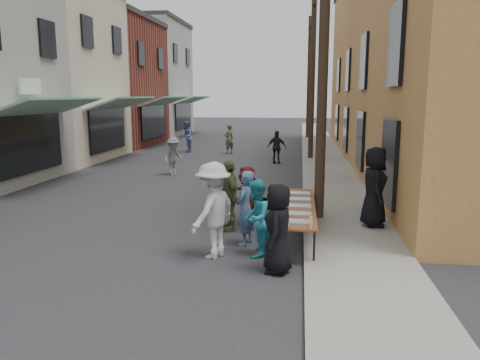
% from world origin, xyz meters
% --- Properties ---
extents(ground, '(120.00, 120.00, 0.00)m').
position_xyz_m(ground, '(0.00, 0.00, 0.00)').
color(ground, '#28282B').
rests_on(ground, ground).
extents(sidewalk, '(2.20, 60.00, 0.10)m').
position_xyz_m(sidewalk, '(5.00, 15.00, 0.05)').
color(sidewalk, gray).
rests_on(sidewalk, ground).
extents(storefront_row, '(8.00, 37.00, 9.00)m').
position_xyz_m(storefront_row, '(-10.00, 14.96, 4.12)').
color(storefront_row, maroon).
rests_on(storefront_row, ground).
extents(building_ochre, '(10.00, 28.00, 10.00)m').
position_xyz_m(building_ochre, '(11.10, 14.00, 5.00)').
color(building_ochre, '#A8783C').
rests_on(building_ochre, ground).
extents(utility_pole_near, '(0.26, 0.26, 9.00)m').
position_xyz_m(utility_pole_near, '(4.30, 3.00, 4.50)').
color(utility_pole_near, '#2D2116').
rests_on(utility_pole_near, ground).
extents(utility_pole_mid, '(0.26, 0.26, 9.00)m').
position_xyz_m(utility_pole_mid, '(4.30, 15.00, 4.50)').
color(utility_pole_mid, '#2D2116').
rests_on(utility_pole_mid, ground).
extents(utility_pole_far, '(0.26, 0.26, 9.00)m').
position_xyz_m(utility_pole_far, '(4.30, 27.00, 4.50)').
color(utility_pole_far, '#2D2116').
rests_on(utility_pole_far, ground).
extents(serving_table, '(0.70, 4.00, 0.75)m').
position_xyz_m(serving_table, '(3.80, 1.47, 0.71)').
color(serving_table, brown).
rests_on(serving_table, ground).
extents(catering_tray_sausage, '(0.50, 0.33, 0.08)m').
position_xyz_m(catering_tray_sausage, '(3.80, -0.18, 0.79)').
color(catering_tray_sausage, maroon).
rests_on(catering_tray_sausage, serving_table).
extents(catering_tray_foil_b, '(0.50, 0.33, 0.08)m').
position_xyz_m(catering_tray_foil_b, '(3.80, 0.47, 0.79)').
color(catering_tray_foil_b, '#B2B2B7').
rests_on(catering_tray_foil_b, serving_table).
extents(catering_tray_buns, '(0.50, 0.33, 0.08)m').
position_xyz_m(catering_tray_buns, '(3.80, 1.17, 0.79)').
color(catering_tray_buns, tan).
rests_on(catering_tray_buns, serving_table).
extents(catering_tray_foil_d, '(0.50, 0.33, 0.08)m').
position_xyz_m(catering_tray_foil_d, '(3.80, 1.87, 0.79)').
color(catering_tray_foil_d, '#B2B2B7').
rests_on(catering_tray_foil_d, serving_table).
extents(catering_tray_buns_end, '(0.50, 0.33, 0.08)m').
position_xyz_m(catering_tray_buns_end, '(3.80, 2.57, 0.79)').
color(catering_tray_buns_end, tan).
rests_on(catering_tray_buns_end, serving_table).
extents(condiment_jar_a, '(0.07, 0.07, 0.08)m').
position_xyz_m(condiment_jar_a, '(3.58, -0.48, 0.79)').
color(condiment_jar_a, '#A57F26').
rests_on(condiment_jar_a, serving_table).
extents(condiment_jar_b, '(0.07, 0.07, 0.08)m').
position_xyz_m(condiment_jar_b, '(3.58, -0.38, 0.79)').
color(condiment_jar_b, '#A57F26').
rests_on(condiment_jar_b, serving_table).
extents(condiment_jar_c, '(0.07, 0.07, 0.08)m').
position_xyz_m(condiment_jar_c, '(3.58, -0.28, 0.79)').
color(condiment_jar_c, '#A57F26').
rests_on(condiment_jar_c, serving_table).
extents(cup_stack, '(0.08, 0.08, 0.12)m').
position_xyz_m(cup_stack, '(4.00, -0.43, 0.81)').
color(cup_stack, tan).
rests_on(cup_stack, serving_table).
extents(guest_front_a, '(0.61, 0.87, 1.69)m').
position_xyz_m(guest_front_a, '(3.40, -0.83, 0.85)').
color(guest_front_a, black).
rests_on(guest_front_a, ground).
extents(guest_front_b, '(0.54, 0.69, 1.67)m').
position_xyz_m(guest_front_b, '(2.61, 0.72, 0.84)').
color(guest_front_b, '#435D82').
rests_on(guest_front_b, ground).
extents(guest_front_c, '(0.72, 0.86, 1.61)m').
position_xyz_m(guest_front_c, '(2.91, 0.02, 0.80)').
color(guest_front_c, teal).
rests_on(guest_front_c, ground).
extents(guest_front_d, '(1.19, 1.46, 1.97)m').
position_xyz_m(guest_front_d, '(2.05, -0.17, 0.99)').
color(guest_front_d, beige).
rests_on(guest_front_d, ground).
extents(guest_front_e, '(0.83, 1.10, 1.73)m').
position_xyz_m(guest_front_e, '(2.07, 1.83, 0.87)').
color(guest_front_e, '#4C5330').
rests_on(guest_front_e, ground).
extents(guest_queue_back, '(0.67, 1.48, 1.53)m').
position_xyz_m(guest_queue_back, '(2.45, 2.32, 0.77)').
color(guest_queue_back, maroon).
rests_on(guest_queue_back, ground).
extents(server, '(0.62, 0.96, 1.96)m').
position_xyz_m(server, '(5.60, 2.30, 1.08)').
color(server, black).
rests_on(server, sidewalk).
extents(passerby_left, '(1.02, 1.17, 1.58)m').
position_xyz_m(passerby_left, '(-1.44, 9.49, 0.79)').
color(passerby_left, slate).
rests_on(passerby_left, ground).
extents(passerby_mid, '(1.00, 0.58, 1.60)m').
position_xyz_m(passerby_mid, '(2.66, 13.32, 0.80)').
color(passerby_mid, black).
rests_on(passerby_mid, ground).
extents(passerby_right, '(0.71, 0.73, 1.68)m').
position_xyz_m(passerby_right, '(-0.24, 16.96, 0.84)').
color(passerby_right, '#4D5431').
rests_on(passerby_right, ground).
extents(passerby_far, '(0.84, 1.00, 1.82)m').
position_xyz_m(passerby_far, '(-2.78, 17.21, 0.91)').
color(passerby_far, '#52629F').
rests_on(passerby_far, ground).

